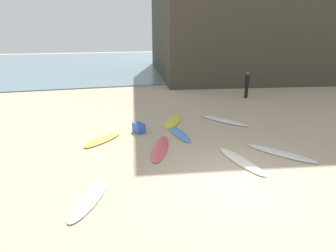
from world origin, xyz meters
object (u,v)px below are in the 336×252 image
(surfboard_2, at_px, (89,200))
(surfboard_5, at_px, (160,148))
(surfboard_6, at_px, (241,161))
(beach_cooler, at_px, (139,128))
(surfboard_3, at_px, (180,134))
(surfboard_0, at_px, (224,121))
(surfboard_4, at_px, (103,140))
(surfboard_7, at_px, (173,122))
(beachgoer_near, at_px, (247,83))
(surfboard_1, at_px, (281,153))

(surfboard_2, relative_size, surfboard_5, 0.78)
(surfboard_2, xyz_separation_m, surfboard_6, (4.86, 1.00, 0.00))
(beach_cooler, bearing_deg, surfboard_5, -79.05)
(surfboard_3, height_order, surfboard_6, surfboard_6)
(surfboard_0, distance_m, surfboard_4, 5.86)
(surfboard_7, relative_size, beachgoer_near, 1.27)
(surfboard_1, bearing_deg, surfboard_7, 86.48)
(surfboard_6, xyz_separation_m, beach_cooler, (-2.68, 3.82, 0.17))
(surfboard_2, relative_size, beach_cooler, 3.59)
(surfboard_0, xyz_separation_m, surfboard_7, (-2.39, 0.53, -0.01))
(surfboard_1, height_order, surfboard_3, surfboard_1)
(surfboard_2, height_order, surfboard_4, surfboard_4)
(surfboard_2, bearing_deg, surfboard_7, 81.86)
(surfboard_2, relative_size, beachgoer_near, 1.18)
(surfboard_2, height_order, beach_cooler, beach_cooler)
(surfboard_6, bearing_deg, surfboard_2, 5.01)
(surfboard_5, height_order, surfboard_7, surfboard_7)
(surfboard_2, xyz_separation_m, surfboard_5, (2.58, 2.78, -0.00))
(surfboard_3, distance_m, surfboard_4, 3.15)
(surfboard_0, distance_m, surfboard_6, 4.51)
(surfboard_6, distance_m, beach_cooler, 4.67)
(surfboard_1, height_order, surfboard_2, surfboard_1)
(surfboard_0, xyz_separation_m, surfboard_1, (0.14, -4.08, -0.01))
(surfboard_3, bearing_deg, surfboard_2, 45.38)
(surfboard_2, bearing_deg, surfboard_3, 73.84)
(surfboard_0, xyz_separation_m, surfboard_6, (-1.52, -4.25, -0.01))
(surfboard_3, relative_size, surfboard_6, 0.90)
(surfboard_7, distance_m, beachgoer_near, 7.34)
(surfboard_3, distance_m, surfboard_6, 3.27)
(surfboard_3, height_order, beachgoer_near, beachgoer_near)
(surfboard_1, distance_m, surfboard_5, 4.26)
(beach_cooler, bearing_deg, surfboard_4, -158.68)
(surfboard_0, height_order, surfboard_2, surfboard_0)
(surfboard_0, bearing_deg, surfboard_2, 8.79)
(surfboard_0, bearing_deg, beach_cooler, -24.87)
(surfboard_3, distance_m, beachgoer_near, 8.53)
(surfboard_1, height_order, beach_cooler, beach_cooler)
(surfboard_6, height_order, beachgoer_near, beachgoer_near)
(surfboard_4, bearing_deg, surfboard_3, 44.76)
(surfboard_3, relative_size, surfboard_4, 1.11)
(beach_cooler, bearing_deg, surfboard_3, -25.03)
(surfboard_4, distance_m, surfboard_7, 3.72)
(surfboard_6, bearing_deg, surfboard_4, -43.80)
(surfboard_0, height_order, surfboard_6, surfboard_0)
(surfboard_0, height_order, beachgoer_near, beachgoer_near)
(surfboard_0, relative_size, surfboard_3, 1.21)
(beachgoer_near, xyz_separation_m, beach_cooler, (-7.98, -4.84, -0.73))
(surfboard_5, bearing_deg, surfboard_1, -0.51)
(surfboard_7, bearing_deg, surfboard_5, -85.19)
(surfboard_4, bearing_deg, surfboard_7, 72.01)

